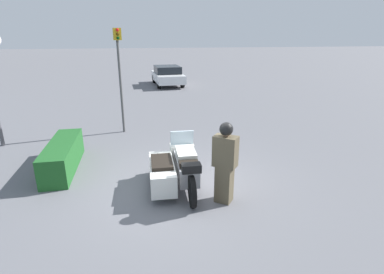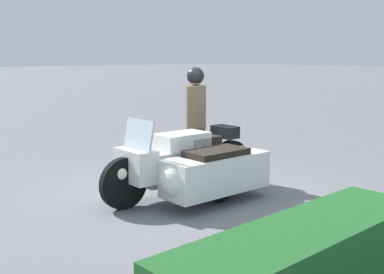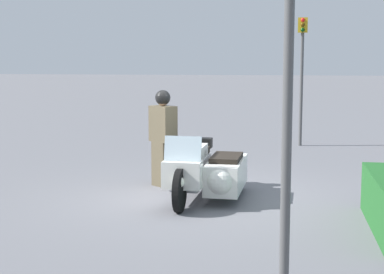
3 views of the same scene
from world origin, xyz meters
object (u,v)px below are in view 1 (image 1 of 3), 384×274
Objects in this scene: traffic_light_near at (119,67)px; hedge_bush_curbside at (63,156)px; officer_rider at (225,161)px; police_motorcycle at (174,167)px; parked_car_background at (167,75)px.

hedge_bush_curbside is at bearing -42.86° from traffic_light_near.
officer_rider is 6.15m from traffic_light_near.
traffic_light_near is (5.51, 2.29, 1.46)m from officer_rider.
officer_rider is at bearing 6.41° from traffic_light_near.
officer_rider is (-0.95, -0.99, 0.48)m from police_motorcycle.
parked_car_background is (15.36, -1.55, 0.24)m from police_motorcycle.
officer_rider is at bearing -122.53° from hedge_bush_curbside.
traffic_light_near reaches higher than parked_car_background.
traffic_light_near is (3.07, -1.54, 2.04)m from hedge_bush_curbside.
police_motorcycle is at bearing 171.12° from parked_car_background.
officer_rider is 0.49× the size of traffic_light_near.
traffic_light_near is at bearing 60.74° from officer_rider.
hedge_bush_curbside is 4.00m from traffic_light_near.
parked_car_background reaches higher than police_motorcycle.
police_motorcycle is 3.22m from hedge_bush_curbside.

